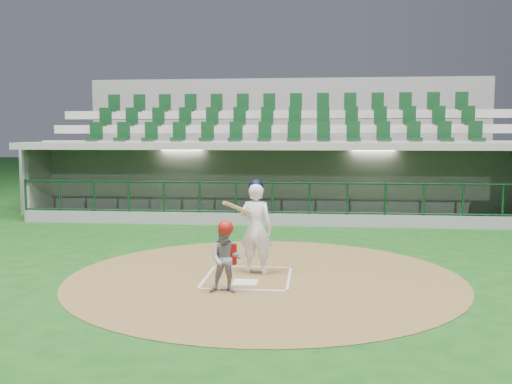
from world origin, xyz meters
The scene contains 8 objects.
ground centered at (0.00, 0.00, 0.00)m, with size 120.00×120.00×0.00m, color #134213.
dirt_circle centered at (0.30, -0.20, 0.01)m, with size 7.20×7.20×0.01m, color brown.
home_plate centered at (0.00, -0.70, 0.02)m, with size 0.43×0.43×0.02m, color white.
batter_box_chalk centered at (0.00, -0.30, 0.02)m, with size 1.55×1.80×0.01m.
dugout_structure centered at (0.12, 7.83, 0.96)m, with size 16.40×3.70×3.00m.
seating_deck centered at (0.00, 10.91, 1.42)m, with size 17.00×6.72×5.15m.
batter centered at (0.11, 0.05, 0.90)m, with size 0.89×0.91×1.78m.
catcher centered at (-0.25, -1.31, 0.60)m, with size 0.56×0.44×1.20m.
Camera 1 is at (1.17, -10.41, 2.55)m, focal length 40.00 mm.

